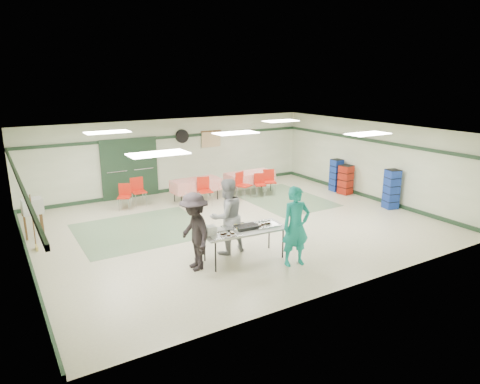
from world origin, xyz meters
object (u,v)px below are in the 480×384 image
chair_c (269,179)px  broom (33,221)px  chair_b (242,182)px  office_printer (32,206)px  volunteer_teal (296,226)px  dining_table_a (250,177)px  crate_stack_blue_a (336,175)px  chair_d (204,188)px  volunteer_grey (227,216)px  chair_loose_a (138,189)px  serving_table (244,231)px  chair_a (260,182)px  crate_stack_blue_b (392,189)px  crate_stack_red (346,180)px  volunteer_dark (195,232)px  printer_table (32,213)px  dining_table_b (196,185)px  chair_loose_b (125,194)px

chair_c → broom: 8.10m
chair_b → chair_c: (1.17, -0.00, -0.03)m
office_printer → chair_c: bearing=1.8°
volunteer_teal → dining_table_a: size_ratio=1.00×
volunteer_teal → crate_stack_blue_a: size_ratio=1.52×
chair_d → broom: 5.52m
volunteer_grey → chair_d: size_ratio=1.99×
chair_b → chair_loose_a: bearing=140.9°
serving_table → chair_b: bearing=64.0°
chair_a → crate_stack_blue_b: (2.81, -3.52, 0.15)m
crate_stack_red → serving_table: bearing=-153.9°
volunteer_teal → chair_c: (2.97, 5.34, -0.37)m
crate_stack_red → crate_stack_blue_b: size_ratio=0.83×
chair_loose_a → volunteer_dark: bearing=-95.1°
serving_table → volunteer_grey: volunteer_grey is taller
volunteer_grey → serving_table: bearing=98.9°
serving_table → chair_c: 5.93m
chair_a → crate_stack_red: 3.16m
chair_a → volunteer_dark: bearing=-114.7°
volunteer_teal → office_printer: bearing=146.7°
volunteer_teal → office_printer: (-4.94, 4.72, 0.02)m
volunteer_dark → printer_table: (-2.87, 4.18, -0.26)m
dining_table_a → printer_table: size_ratio=2.26×
serving_table → chair_c: (3.84, 4.51, -0.17)m
chair_loose_a → crate_stack_blue_a: size_ratio=0.78×
dining_table_a → chair_a: 0.59m
dining_table_a → office_printer: 7.53m
dining_table_b → chair_d: size_ratio=1.82×
serving_table → chair_d: chair_d is taller
volunteer_grey → crate_stack_red: size_ratio=1.73×
dining_table_a → crate_stack_blue_b: size_ratio=1.42×
office_printer → chair_a: bearing=2.0°
crate_stack_blue_b → office_printer: (-10.30, 2.91, 0.29)m
volunteer_teal → chair_loose_a: bearing=114.5°
volunteer_teal → chair_loose_b: (-2.12, 6.18, -0.41)m
chair_d → chair_loose_a: size_ratio=0.99×
broom → crate_stack_blue_a: bearing=-12.4°
chair_a → chair_loose_a: bearing=-172.6°
chair_b → volunteer_dark: bearing=-153.4°
volunteer_dark → chair_a: volunteer_dark is taller
chair_loose_b → broom: 3.62m
volunteer_dark → crate_stack_blue_a: size_ratio=1.46×
dining_table_b → chair_c: bearing=-13.7°
dining_table_a → office_printer: (-7.43, -1.19, 0.37)m
serving_table → crate_stack_red: (6.23, 3.05, -0.18)m
volunteer_teal → broom: bearing=151.7°
volunteer_grey → chair_loose_a: size_ratio=1.97×
serving_table → dining_table_b: bearing=81.8°
chair_b → chair_d: 1.47m
volunteer_grey → chair_loose_a: (-0.60, 5.00, -0.35)m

